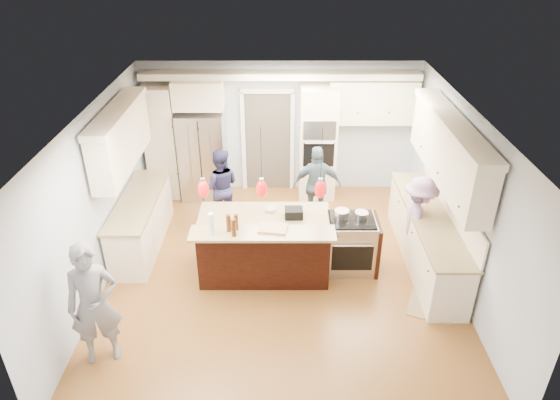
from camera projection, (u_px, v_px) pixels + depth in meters
The scene contains 23 objects.
ground_plane at pixel (280, 272), 8.15m from camera, with size 6.00×6.00×0.00m, color olive.
room_shell at pixel (280, 172), 7.26m from camera, with size 5.54×6.04×2.72m.
refrigerator at pixel (203, 155), 10.02m from camera, with size 0.90×0.70×1.80m, color #B7B7BC.
oven_column at pixel (318, 143), 9.92m from camera, with size 0.72×0.69×2.30m.
back_upper_cabinets at pixel (242, 117), 9.75m from camera, with size 5.30×0.61×2.54m.
right_counter_run at pixel (434, 207), 7.90m from camera, with size 0.64×3.10×2.51m.
left_cabinets at pixel (134, 192), 8.33m from camera, with size 0.64×2.30×2.51m.
kitchen_island at pixel (265, 245), 7.98m from camera, with size 2.10×1.46×1.12m.
island_range at pixel (352, 244), 8.06m from camera, with size 0.82×0.71×0.92m.
pendant_lights at pixel (262, 189), 6.82m from camera, with size 1.75×0.15×1.03m.
person_bar_end at pixel (94, 305), 6.16m from camera, with size 0.63×0.41×1.73m, color slate.
person_far_left at pixel (220, 187), 9.19m from camera, with size 0.71×0.56×1.47m, color #27274B.
person_far_right at pixel (317, 185), 9.17m from camera, with size 0.89×0.37×1.52m, color #4C606B.
person_range_side at pixel (418, 220), 8.12m from camera, with size 0.98×0.56×1.51m, color #96759E.
floor_rug at pixel (432, 301), 7.52m from camera, with size 0.62×0.91×0.01m, color olive.
water_bottle at pixel (211, 224), 7.00m from camera, with size 0.08×0.08×0.34m, color silver.
beer_bottle_a at pixel (229, 223), 7.09m from camera, with size 0.07×0.07×0.27m, color #44230C.
beer_bottle_b at pixel (234, 228), 6.98m from camera, with size 0.07×0.07×0.27m, color #44230C.
beer_bottle_c at pixel (236, 222), 7.14m from camera, with size 0.06×0.06×0.24m, color #44230C.
drink_can at pixel (229, 227), 7.14m from camera, with size 0.06×0.06×0.11m, color #B7B7BC.
cutting_board at pixel (273, 228), 7.19m from camera, with size 0.40×0.29×0.03m, color tan.
pot_large at pixel (342, 214), 7.83m from camera, with size 0.23×0.23×0.14m, color #B7B7BC.
pot_small at pixel (361, 215), 7.83m from camera, with size 0.21×0.21×0.11m, color #B7B7BC.
Camera 1 is at (0.00, -6.54, 5.00)m, focal length 32.00 mm.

